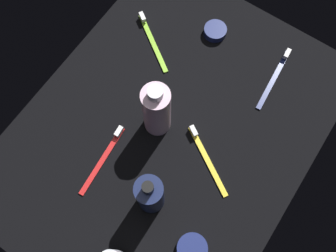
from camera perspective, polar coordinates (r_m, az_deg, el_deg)
The scene contains 9 objects.
ground_plane at distance 88.91cm, azimuth 0.00°, elevation -0.75°, with size 84.00×64.00×1.20cm, color black.
lotion_bottle at distance 76.99cm, azimuth -2.75°, elevation -10.49°, with size 5.71×5.71×17.93cm.
bodywash_bottle at distance 80.76cm, azimuth -1.84°, elevation 2.31°, with size 6.22×6.22×18.82cm.
toothbrush_red at distance 87.18cm, azimuth -9.63°, elevation -4.50°, with size 18.04×2.80×2.10cm.
toothbrush_lime at distance 98.39cm, azimuth -2.55°, elevation 13.18°, with size 11.03×15.61×2.10cm.
toothbrush_navy at distance 96.91cm, azimuth 16.11°, elevation 7.45°, with size 18.04×2.64×2.10cm.
toothbrush_yellow at distance 86.37cm, azimuth 5.77°, elevation -4.59°, with size 10.28×16.06×2.10cm.
cream_tin_left at distance 99.76cm, azimuth 7.21°, elevation 14.19°, with size 5.84×5.84×2.04cm, color navy.
cream_tin_right at distance 83.11cm, azimuth 3.71°, elevation -18.17°, with size 6.57×6.57×1.88cm, color navy.
Camera 1 is at (-22.90, -15.54, 83.89)cm, focal length 39.90 mm.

